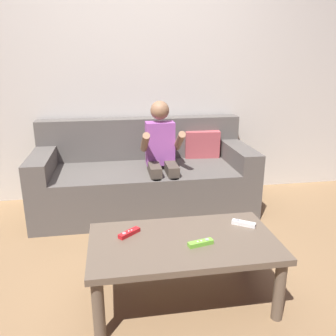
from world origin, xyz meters
name	(u,v)px	position (x,y,z in m)	size (l,w,h in m)	color
ground_plane	(163,288)	(0.00, 0.00, 0.00)	(9.30, 9.30, 0.00)	olive
wall_back	(137,68)	(0.00, 1.63, 1.25)	(4.65, 0.05, 2.50)	beige
couch	(145,178)	(0.02, 1.23, 0.28)	(1.91, 0.80, 0.80)	#56514C
person_seated_on_couch	(162,153)	(0.15, 1.05, 0.56)	(0.35, 0.43, 1.00)	#4C4238
coffee_table	(183,249)	(0.10, -0.11, 0.33)	(1.03, 0.57, 0.38)	brown
game_remote_lime_near_edge	(201,243)	(0.18, -0.18, 0.40)	(0.14, 0.07, 0.03)	#72C638
game_remote_white_center	(243,223)	(0.49, 0.00, 0.40)	(0.14, 0.11, 0.03)	white
game_remote_red_far_corner	(129,233)	(-0.19, -0.01, 0.40)	(0.13, 0.12, 0.03)	red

